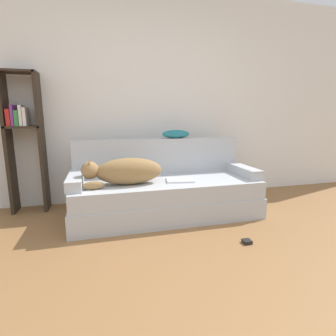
% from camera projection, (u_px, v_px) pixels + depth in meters
% --- Properties ---
extents(ground_plane, '(20.00, 20.00, 0.00)m').
position_uv_depth(ground_plane, '(217.00, 323.00, 1.43)').
color(ground_plane, olive).
extents(wall_back, '(7.72, 0.06, 2.70)m').
position_uv_depth(wall_back, '(142.00, 98.00, 3.43)').
color(wall_back, white).
rests_on(wall_back, ground_plane).
extents(couch, '(2.06, 0.84, 0.42)m').
position_uv_depth(couch, '(166.00, 198.00, 2.98)').
color(couch, '#B2B7BC').
rests_on(couch, ground_plane).
extents(couch_backrest, '(2.02, 0.15, 0.43)m').
position_uv_depth(couch_backrest, '(159.00, 156.00, 3.22)').
color(couch_backrest, '#B2B7BC').
rests_on(couch_backrest, couch).
extents(couch_arm_left, '(0.15, 0.65, 0.11)m').
position_uv_depth(couch_arm_left, '(76.00, 180.00, 2.68)').
color(couch_arm_left, '#B2B7BC').
rests_on(couch_arm_left, couch).
extents(couch_arm_right, '(0.15, 0.65, 0.11)m').
position_uv_depth(couch_arm_right, '(243.00, 170.00, 3.16)').
color(couch_arm_right, '#B2B7BC').
rests_on(couch_arm_right, couch).
extents(dog, '(0.82, 0.29, 0.28)m').
position_uv_depth(dog, '(125.00, 171.00, 2.70)').
color(dog, olive).
rests_on(dog, couch).
extents(laptop, '(0.34, 0.27, 0.02)m').
position_uv_depth(laptop, '(180.00, 180.00, 2.87)').
color(laptop, silver).
rests_on(laptop, couch).
extents(throw_pillow, '(0.35, 0.15, 0.10)m').
position_uv_depth(throw_pillow, '(176.00, 134.00, 3.23)').
color(throw_pillow, teal).
rests_on(throw_pillow, couch_backrest).
extents(bookshelf, '(0.39, 0.26, 1.60)m').
position_uv_depth(bookshelf, '(24.00, 135.00, 2.99)').
color(bookshelf, '#2D2319').
rests_on(bookshelf, ground_plane).
extents(power_adapter, '(0.07, 0.07, 0.03)m').
position_uv_depth(power_adapter, '(247.00, 242.00, 2.33)').
color(power_adapter, black).
rests_on(power_adapter, ground_plane).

